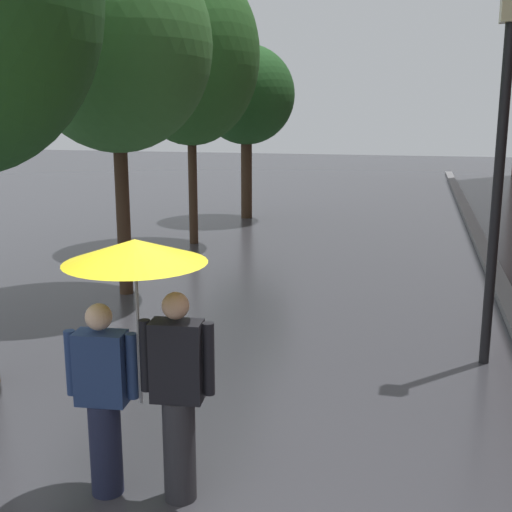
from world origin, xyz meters
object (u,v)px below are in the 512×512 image
object	(u,v)px
street_tree_2	(190,55)
street_lamp_post	(500,157)
street_tree_3	(246,96)
couple_under_umbrella	(139,332)
street_tree_1	(116,45)

from	to	relation	value
street_tree_2	street_lamp_post	world-z (taller)	street_tree_2
street_tree_2	street_tree_3	bearing A→B (deg)	85.62
street_lamp_post	street_tree_3	bearing A→B (deg)	119.22
street_tree_2	couple_under_umbrella	xyz separation A→B (m)	(2.90, -9.79, -2.81)
street_tree_3	couple_under_umbrella	size ratio (longest dim) A/B	2.25
couple_under_umbrella	street_lamp_post	xyz separation A→B (m)	(2.96, 3.64, 1.13)
street_tree_1	street_tree_2	bearing A→B (deg)	93.27
street_tree_3	couple_under_umbrella	bearing A→B (deg)	-79.14
street_tree_1	couple_under_umbrella	world-z (taller)	street_tree_1
street_tree_1	street_tree_3	distance (m)	8.12
couple_under_umbrella	street_lamp_post	bearing A→B (deg)	50.92
couple_under_umbrella	street_tree_2	bearing A→B (deg)	106.50
street_tree_1	street_tree_3	size ratio (longest dim) A/B	1.20
street_tree_3	street_lamp_post	world-z (taller)	street_tree_3
street_tree_2	street_lamp_post	xyz separation A→B (m)	(5.86, -6.15, -1.67)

